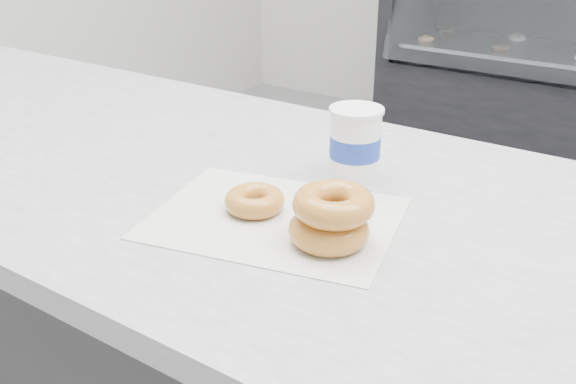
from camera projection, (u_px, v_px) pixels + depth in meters
name	position (u px, v px, depth m)	size (l,w,h in m)	color
wax_paper	(275.00, 218.00, 0.91)	(0.34, 0.26, 0.00)	silver
donut_single	(255.00, 201.00, 0.92)	(0.09, 0.09, 0.03)	gold
donut_stack	(331.00, 217.00, 0.83)	(0.12, 0.12, 0.07)	gold
coffee_cup	(355.00, 142.00, 1.02)	(0.10, 0.10, 0.12)	white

